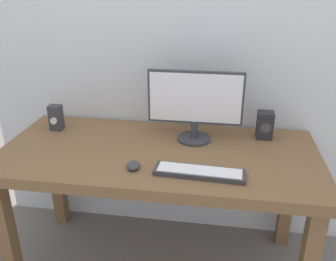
{
  "coord_description": "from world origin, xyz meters",
  "views": [
    {
      "loc": [
        0.31,
        -1.69,
        1.64
      ],
      "look_at": [
        0.05,
        0.0,
        0.9
      ],
      "focal_mm": 38.29,
      "sensor_mm": 36.0,
      "label": 1
    }
  ],
  "objects_px": {
    "monitor": "(195,103)",
    "mouse": "(133,165)",
    "desk": "(158,166)",
    "keyboard_primary": "(199,172)",
    "audio_controller": "(56,118)",
    "speaker_right": "(265,125)"
  },
  "relations": [
    {
      "from": "monitor",
      "to": "mouse",
      "type": "bearing_deg",
      "value": -124.6
    },
    {
      "from": "keyboard_primary",
      "to": "audio_controller",
      "type": "bearing_deg",
      "value": 155.67
    },
    {
      "from": "mouse",
      "to": "audio_controller",
      "type": "bearing_deg",
      "value": 134.75
    },
    {
      "from": "monitor",
      "to": "speaker_right",
      "type": "relative_size",
      "value": 3.35
    },
    {
      "from": "monitor",
      "to": "mouse",
      "type": "relative_size",
      "value": 5.97
    },
    {
      "from": "mouse",
      "to": "audio_controller",
      "type": "relative_size",
      "value": 0.57
    },
    {
      "from": "monitor",
      "to": "audio_controller",
      "type": "bearing_deg",
      "value": 179.12
    },
    {
      "from": "audio_controller",
      "to": "mouse",
      "type": "bearing_deg",
      "value": -34.47
    },
    {
      "from": "monitor",
      "to": "keyboard_primary",
      "type": "xyz_separation_m",
      "value": [
        0.06,
        -0.39,
        -0.21
      ]
    },
    {
      "from": "mouse",
      "to": "speaker_right",
      "type": "xyz_separation_m",
      "value": [
        0.66,
        0.46,
        0.06
      ]
    },
    {
      "from": "monitor",
      "to": "keyboard_primary",
      "type": "height_order",
      "value": "monitor"
    },
    {
      "from": "desk",
      "to": "keyboard_primary",
      "type": "height_order",
      "value": "keyboard_primary"
    },
    {
      "from": "mouse",
      "to": "speaker_right",
      "type": "height_order",
      "value": "speaker_right"
    },
    {
      "from": "monitor",
      "to": "mouse",
      "type": "distance_m",
      "value": 0.5
    },
    {
      "from": "keyboard_primary",
      "to": "audio_controller",
      "type": "height_order",
      "value": "audio_controller"
    },
    {
      "from": "monitor",
      "to": "desk",
      "type": "bearing_deg",
      "value": -136.07
    },
    {
      "from": "keyboard_primary",
      "to": "audio_controller",
      "type": "xyz_separation_m",
      "value": [
        -0.89,
        0.4,
        0.06
      ]
    },
    {
      "from": "keyboard_primary",
      "to": "mouse",
      "type": "distance_m",
      "value": 0.32
    },
    {
      "from": "mouse",
      "to": "desk",
      "type": "bearing_deg",
      "value": 57.21
    },
    {
      "from": "audio_controller",
      "to": "monitor",
      "type": "bearing_deg",
      "value": -0.88
    },
    {
      "from": "keyboard_primary",
      "to": "monitor",
      "type": "bearing_deg",
      "value": 98.65
    },
    {
      "from": "speaker_right",
      "to": "monitor",
      "type": "bearing_deg",
      "value": -168.03
    }
  ]
}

